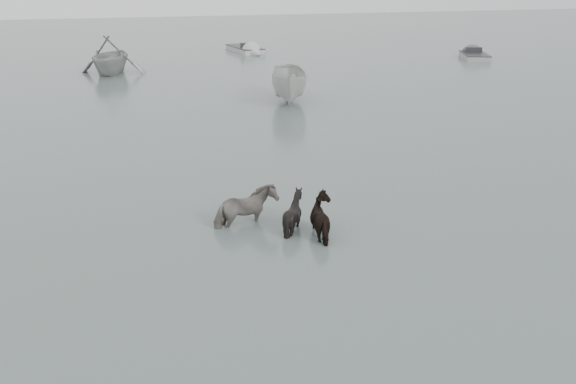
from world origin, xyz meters
name	(u,v)px	position (x,y,z in m)	size (l,w,h in m)	color
ground	(300,241)	(0.00, 0.00, 0.00)	(140.00, 140.00, 0.00)	#495753
pony_pinto	(245,199)	(-1.11, 1.39, 0.71)	(0.76, 1.68, 1.42)	black
pony_dark	(327,210)	(0.77, 0.28, 0.64)	(1.28, 1.09, 1.29)	black
pony_black	(293,205)	(0.05, 0.85, 0.63)	(1.02, 1.15, 1.27)	black
rowboat_trail	(110,53)	(-4.71, 27.00, 1.23)	(4.04, 4.68, 2.46)	#9EA19E
boat_small	(290,83)	(3.88, 16.34, 0.90)	(1.75, 4.64, 1.79)	#B6B7B2
skiff_port	(475,53)	(20.16, 27.35, 0.38)	(4.72, 1.60, 0.75)	gray
skiff_mid	(245,47)	(5.09, 35.08, 0.38)	(5.90, 1.60, 0.75)	#B1B3B0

